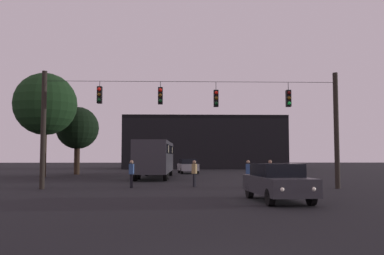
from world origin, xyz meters
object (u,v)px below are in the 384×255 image
object	(u,v)px
car_near_right	(278,182)
tree_left_silhouette	(77,128)
city_bus	(155,156)
pedestrian_crossing_left	(131,172)
pedestrian_near_bus	(194,172)
pedestrian_crossing_center	(270,172)
tree_behind_building	(45,104)
car_far_left	(188,166)
pedestrian_crossing_right	(248,172)

from	to	relation	value
car_near_right	tree_left_silhouette	world-z (taller)	tree_left_silhouette
city_bus	pedestrian_crossing_left	bearing A→B (deg)	-93.83
car_near_right	pedestrian_near_bus	distance (m)	8.69
pedestrian_crossing_center	pedestrian_crossing_left	bearing A→B (deg)	-178.26
city_bus	tree_behind_building	bearing A→B (deg)	169.78
car_near_right	car_far_left	bearing A→B (deg)	96.57
car_far_left	pedestrian_crossing_right	distance (m)	19.50
city_bus	pedestrian_near_bus	bearing A→B (deg)	-73.49
city_bus	tree_left_silhouette	xyz separation A→B (m)	(-8.17, 6.73, 2.73)
pedestrian_crossing_right	tree_behind_building	xyz separation A→B (m)	(-15.85, 12.23, 5.49)
car_near_right	pedestrian_crossing_right	size ratio (longest dim) A/B	2.83
city_bus	pedestrian_crossing_right	bearing A→B (deg)	-59.92
pedestrian_near_bus	tree_behind_building	distance (m)	18.09
car_far_left	tree_behind_building	distance (m)	15.54
city_bus	pedestrian_crossing_right	distance (m)	12.14
pedestrian_crossing_center	pedestrian_near_bus	xyz separation A→B (m)	(-4.43, 0.60, -0.02)
car_far_left	car_near_right	bearing A→B (deg)	-83.43
pedestrian_crossing_center	tree_behind_building	xyz separation A→B (m)	(-17.15, 12.24, 5.48)
tree_left_silhouette	city_bus	bearing A→B (deg)	-39.49
pedestrian_near_bus	tree_left_silhouette	xyz separation A→B (m)	(-11.10, 16.61, 3.72)
city_bus	car_near_right	xyz separation A→B (m)	(5.99, -18.00, -1.07)
tree_behind_building	car_near_right	bearing A→B (deg)	-51.40
car_far_left	pedestrian_near_bus	xyz separation A→B (m)	(0.02, -18.65, 0.08)
pedestrian_crossing_left	tree_left_silhouette	xyz separation A→B (m)	(-7.45, 17.45, 3.71)
pedestrian_crossing_left	tree_left_silhouette	world-z (taller)	tree_left_silhouette
pedestrian_crossing_left	pedestrian_crossing_right	distance (m)	6.79
tree_left_silhouette	tree_behind_building	size ratio (longest dim) A/B	0.74
pedestrian_crossing_left	pedestrian_near_bus	world-z (taller)	pedestrian_crossing_left
car_far_left	city_bus	bearing A→B (deg)	-108.30
pedestrian_crossing_right	pedestrian_near_bus	size ratio (longest dim) A/B	1.01
pedestrian_crossing_right	tree_left_silhouette	xyz separation A→B (m)	(-14.23, 17.20, 3.71)
car_far_left	tree_left_silhouette	bearing A→B (deg)	-169.53
car_far_left	tree_left_silhouette	world-z (taller)	tree_left_silhouette
pedestrian_crossing_right	pedestrian_near_bus	distance (m)	3.19
pedestrian_crossing_center	city_bus	bearing A→B (deg)	125.10
car_far_left	pedestrian_crossing_left	bearing A→B (deg)	-100.52
pedestrian_crossing_center	tree_behind_building	world-z (taller)	tree_behind_building
pedestrian_near_bus	city_bus	bearing A→B (deg)	106.51
car_near_right	city_bus	bearing A→B (deg)	108.40
car_near_right	pedestrian_crossing_center	world-z (taller)	pedestrian_crossing_center
pedestrian_crossing_right	tree_behind_building	world-z (taller)	tree_behind_building
tree_behind_building	pedestrian_near_bus	bearing A→B (deg)	-42.47
pedestrian_crossing_left	pedestrian_near_bus	distance (m)	3.74
tree_behind_building	pedestrian_crossing_right	bearing A→B (deg)	-37.65
car_near_right	pedestrian_crossing_center	distance (m)	7.66
tree_left_silhouette	tree_behind_building	bearing A→B (deg)	-108.07
pedestrian_crossing_center	pedestrian_crossing_right	size ratio (longest dim) A/B	1.01
pedestrian_crossing_center	pedestrian_crossing_right	xyz separation A→B (m)	(-1.30, 0.00, -0.01)
tree_left_silhouette	pedestrian_crossing_left	bearing A→B (deg)	-66.87
city_bus	car_far_left	xyz separation A→B (m)	(2.90, 8.78, -1.07)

